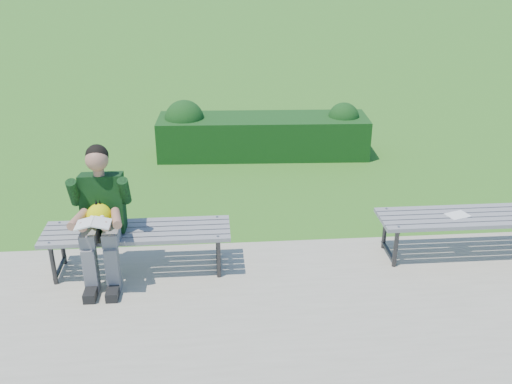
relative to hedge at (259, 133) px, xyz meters
name	(u,v)px	position (x,y,z in m)	size (l,w,h in m)	color
ground	(281,243)	(0.00, -2.83, -0.35)	(80.00, 80.00, 0.00)	#206513
walkway	(306,345)	(0.00, -4.58, -0.34)	(30.00, 3.50, 0.02)	beige
hedge	(259,133)	(0.00, 0.00, 0.00)	(3.20, 0.94, 0.87)	#153E11
bench_left	(137,235)	(-1.47, -3.31, 0.07)	(1.80, 0.50, 0.46)	gray
bench_right	(466,220)	(1.86, -3.25, 0.07)	(1.80, 0.50, 0.46)	gray
seated_boy	(101,212)	(-1.77, -3.40, 0.37)	(0.56, 0.76, 1.31)	slate
paper_sheet	(458,215)	(1.76, -3.25, 0.13)	(0.26, 0.22, 0.01)	white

